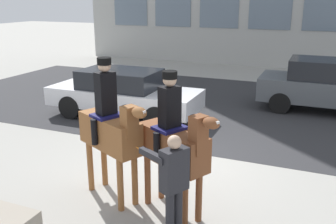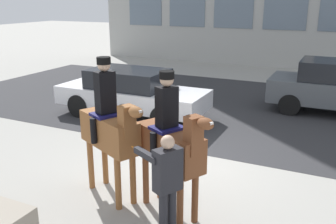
{
  "view_description": "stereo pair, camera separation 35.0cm",
  "coord_description": "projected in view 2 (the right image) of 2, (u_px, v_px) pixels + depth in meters",
  "views": [
    {
      "loc": [
        2.72,
        -7.32,
        3.55
      ],
      "look_at": [
        0.19,
        -1.2,
        1.52
      ],
      "focal_mm": 40.0,
      "sensor_mm": 36.0,
      "label": 1
    },
    {
      "loc": [
        3.04,
        -7.18,
        3.55
      ],
      "look_at": [
        0.19,
        -1.2,
        1.52
      ],
      "focal_mm": 40.0,
      "sensor_mm": 36.0,
      "label": 2
    }
  ],
  "objects": [
    {
      "name": "ground_plane",
      "position": [
        183.0,
        161.0,
        8.49
      ],
      "size": [
        80.0,
        80.0,
        0.0
      ],
      "primitive_type": "plane",
      "color": "#9E9B93"
    },
    {
      "name": "road_surface",
      "position": [
        239.0,
        107.0,
        12.58
      ],
      "size": [
        21.2,
        8.5,
        0.01
      ],
      "color": "#2D2D30",
      "rests_on": "ground_plane"
    },
    {
      "name": "mounted_horse_lead",
      "position": [
        110.0,
        128.0,
        6.61
      ],
      "size": [
        1.67,
        1.02,
        2.58
      ],
      "rotation": [
        0.0,
        0.0,
        -0.45
      ],
      "color": "brown",
      "rests_on": "ground_plane"
    },
    {
      "name": "mounted_horse_companion",
      "position": [
        171.0,
        143.0,
        6.08
      ],
      "size": [
        1.63,
        1.07,
        2.45
      ],
      "rotation": [
        0.0,
        0.0,
        -0.49
      ],
      "color": "brown",
      "rests_on": "ground_plane"
    },
    {
      "name": "pedestrian_bystander",
      "position": [
        167.0,
        181.0,
        5.38
      ],
      "size": [
        0.91,
        0.46,
        1.73
      ],
      "rotation": [
        0.0,
        0.0,
        2.65
      ],
      "color": "#232328",
      "rests_on": "ground_plane"
    },
    {
      "name": "street_car_near_lane",
      "position": [
        131.0,
        92.0,
        11.47
      ],
      "size": [
        4.65,
        1.78,
        1.47
      ],
      "color": "silver",
      "rests_on": "ground_plane"
    },
    {
      "name": "street_car_far_lane",
      "position": [
        335.0,
        87.0,
        11.76
      ],
      "size": [
        3.99,
        1.88,
        1.67
      ],
      "color": "#51565B",
      "rests_on": "ground_plane"
    }
  ]
}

